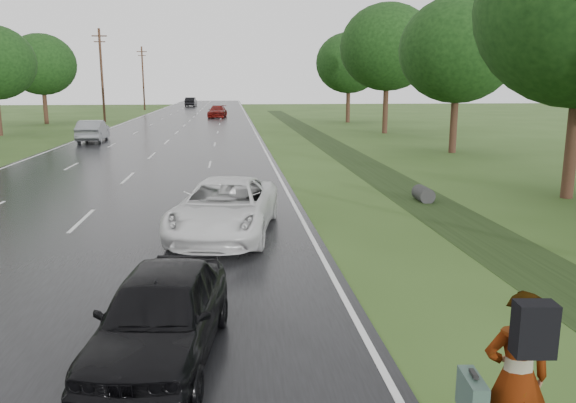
# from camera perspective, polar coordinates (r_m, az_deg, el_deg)

# --- Properties ---
(road) EXTENTS (14.00, 180.00, 0.04)m
(road) POSITION_cam_1_polar(r_m,az_deg,el_deg) (54.64, -10.75, 7.31)
(road) COLOR black
(road) RESTS_ON ground
(edge_stripe_east) EXTENTS (0.12, 180.00, 0.01)m
(edge_stripe_east) POSITION_cam_1_polar(r_m,az_deg,el_deg) (54.49, -3.61, 7.51)
(edge_stripe_east) COLOR silver
(edge_stripe_east) RESTS_ON road
(edge_stripe_west) EXTENTS (0.12, 180.00, 0.01)m
(edge_stripe_west) POSITION_cam_1_polar(r_m,az_deg,el_deg) (55.62, -17.75, 7.06)
(edge_stripe_west) COLOR silver
(edge_stripe_west) RESTS_ON road
(center_line) EXTENTS (0.12, 180.00, 0.01)m
(center_line) POSITION_cam_1_polar(r_m,az_deg,el_deg) (54.64, -10.76, 7.34)
(center_line) COLOR silver
(center_line) RESTS_ON road
(drainage_ditch) EXTENTS (2.20, 120.00, 0.56)m
(drainage_ditch) POSITION_cam_1_polar(r_m,az_deg,el_deg) (29.13, 7.93, 3.62)
(drainage_ditch) COLOR black
(drainage_ditch) RESTS_ON ground
(utility_pole_far) EXTENTS (1.60, 0.26, 10.00)m
(utility_pole_far) POSITION_cam_1_polar(r_m,az_deg,el_deg) (65.76, -18.39, 12.18)
(utility_pole_far) COLOR #3C2518
(utility_pole_far) RESTS_ON ground
(utility_pole_distant) EXTENTS (1.60, 0.26, 10.00)m
(utility_pole_distant) POSITION_cam_1_polar(r_m,az_deg,el_deg) (95.30, -14.51, 12.12)
(utility_pole_distant) COLOR #3C2518
(utility_pole_distant) RESTS_ON ground
(tree_east_c) EXTENTS (7.00, 7.00, 9.29)m
(tree_east_c) POSITION_cam_1_polar(r_m,az_deg,el_deg) (36.02, 16.90, 14.52)
(tree_east_c) COLOR #3C2518
(tree_east_c) RESTS_ON ground
(tree_east_d) EXTENTS (8.00, 8.00, 10.76)m
(tree_east_d) POSITION_cam_1_polar(r_m,az_deg,el_deg) (49.19, 10.08, 15.18)
(tree_east_d) COLOR #3C2518
(tree_east_d) RESTS_ON ground
(tree_east_f) EXTENTS (7.20, 7.20, 9.62)m
(tree_east_f) POSITION_cam_1_polar(r_m,az_deg,el_deg) (62.67, 6.21, 13.82)
(tree_east_f) COLOR #3C2518
(tree_east_f) RESTS_ON ground
(tree_west_f) EXTENTS (7.00, 7.00, 9.29)m
(tree_west_f) POSITION_cam_1_polar(r_m,az_deg,el_deg) (65.27, -23.75, 12.62)
(tree_west_f) COLOR #3C2518
(tree_west_f) RESTS_ON ground
(pedestrian) EXTENTS (0.93, 0.87, 2.02)m
(pedestrian) POSITION_cam_1_polar(r_m,az_deg,el_deg) (6.83, 22.05, -16.16)
(pedestrian) COLOR #A5998C
(pedestrian) RESTS_ON ground
(white_pickup) EXTENTS (3.43, 5.83, 1.52)m
(white_pickup) POSITION_cam_1_polar(r_m,az_deg,el_deg) (15.62, -6.44, -0.61)
(white_pickup) COLOR silver
(white_pickup) RESTS_ON road
(dark_sedan) EXTENTS (2.18, 4.34, 1.42)m
(dark_sedan) POSITION_cam_1_polar(r_m,az_deg,el_deg) (8.84, -12.77, -11.10)
(dark_sedan) COLOR black
(dark_sedan) RESTS_ON road
(silver_sedan) EXTENTS (1.85, 4.78, 1.55)m
(silver_sedan) POSITION_cam_1_polar(r_m,az_deg,el_deg) (43.44, -19.21, 6.80)
(silver_sedan) COLOR #979BA0
(silver_sedan) RESTS_ON road
(far_car_red) EXTENTS (2.55, 5.25, 1.47)m
(far_car_red) POSITION_cam_1_polar(r_m,az_deg,el_deg) (71.61, -7.19, 9.06)
(far_car_red) COLOR maroon
(far_car_red) RESTS_ON road
(far_car_dark) EXTENTS (2.00, 5.15, 1.67)m
(far_car_dark) POSITION_cam_1_polar(r_m,az_deg,el_deg) (107.56, -9.84, 9.94)
(far_car_dark) COLOR black
(far_car_dark) RESTS_ON road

